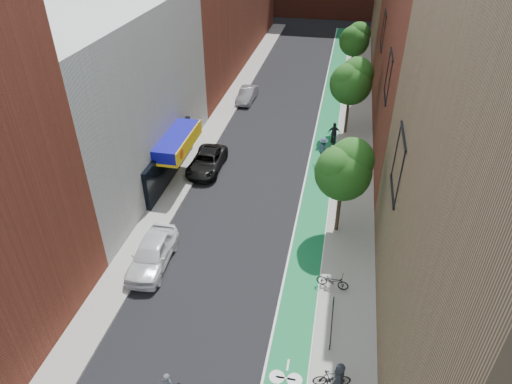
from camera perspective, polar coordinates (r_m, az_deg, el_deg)
The scene contains 18 objects.
ground at distance 23.15m, azimuth -6.25°, elevation -18.50°, with size 160.00×160.00×0.00m, color black.
bike_lane at distance 43.29m, azimuth 9.01°, elevation 8.60°, with size 2.00×68.00×0.01m, color #116530.
sidewalk_left at distance 44.66m, azimuth -4.03°, elevation 9.85°, with size 2.00×68.00×0.15m, color gray.
sidewalk_right at distance 43.27m, azimuth 12.34°, elevation 8.31°, with size 3.00×68.00×0.15m, color gray.
building_left_white at distance 33.95m, azimuth -18.16°, elevation 11.09°, with size 8.00×20.00×12.00m, color silver.
building_right_mid_red at distance 40.48m, azimuth 22.68°, elevation 21.28°, with size 8.00×28.00×22.00m, color maroon.
tree_near at distance 26.96m, azimuth 11.00°, elevation 2.93°, with size 3.40×3.36×6.42m.
tree_mid at distance 39.59m, azimuth 11.88°, elevation 13.51°, with size 3.55×3.53×6.74m.
tree_far at distance 53.07m, azimuth 12.27°, elevation 18.23°, with size 3.30×3.25×6.21m.
parked_car_white at distance 26.92m, azimuth -12.87°, elevation -7.50°, with size 1.96×4.86×1.66m, color white.
parked_car_black at distance 35.23m, azimuth -6.16°, elevation 3.82°, with size 2.30×4.98×1.39m, color black.
parked_car_silver at distance 47.14m, azimuth -1.13°, elevation 12.07°, with size 1.44×4.13×1.36m, color #989AA0.
cyclist_lane_near at distance 35.45m, azimuth 9.32°, elevation 4.07°, with size 0.83×1.77×2.06m.
cyclist_lane_mid at distance 38.73m, azimuth 9.67°, elevation 6.69°, with size 1.10×1.83×2.15m.
cyclist_lane_far at distance 36.06m, azimuth 8.34°, elevation 4.93°, with size 1.28×1.92×2.21m.
parked_bike_mid at distance 21.47m, azimuth 9.48°, elevation -21.97°, with size 0.47×1.68×1.01m, color black.
parked_bike_far at distance 25.34m, azimuth 9.56°, elevation -10.87°, with size 0.61×1.76×0.92m, color black.
pedestrian at distance 21.21m, azimuth 10.38°, elevation -21.81°, with size 0.77×0.50×1.58m, color #21212A.
Camera 1 is at (5.13, -13.22, 18.30)m, focal length 32.00 mm.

